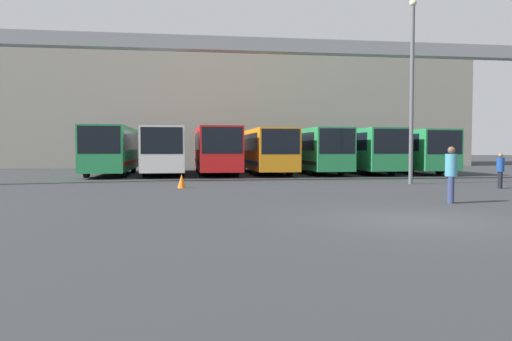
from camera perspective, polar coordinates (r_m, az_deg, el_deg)
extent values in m
plane|color=#2D3033|center=(13.08, 17.74, -5.45)|extent=(200.00, 200.00, 0.00)
cube|color=gray|center=(52.19, -2.08, 6.93)|extent=(45.20, 12.00, 11.44)
cube|color=gray|center=(26.99, 4.15, 13.94)|extent=(31.70, 0.80, 0.70)
cube|color=#268C4C|center=(34.25, -16.15, 2.42)|extent=(2.54, 10.20, 2.78)
cube|color=black|center=(29.23, -17.51, 3.38)|extent=(2.34, 0.06, 1.56)
cube|color=black|center=(34.26, -16.16, 3.27)|extent=(2.57, 8.67, 1.17)
cube|color=red|center=(34.27, -16.13, 0.93)|extent=(2.57, 9.69, 0.24)
cylinder|color=black|center=(31.63, -18.81, 0.20)|extent=(0.28, 1.09, 1.09)
cylinder|color=black|center=(31.31, -14.81, 0.23)|extent=(0.28, 1.09, 1.09)
cylinder|color=black|center=(37.26, -17.22, 0.57)|extent=(0.28, 1.09, 1.09)
cylinder|color=black|center=(36.99, -13.82, 0.60)|extent=(0.28, 1.09, 1.09)
cube|color=silver|center=(34.16, -10.36, 2.43)|extent=(2.57, 10.60, 2.73)
cube|color=black|center=(28.89, -10.72, 3.39)|extent=(2.36, 0.06, 1.53)
cube|color=black|center=(34.16, -10.36, 3.27)|extent=(2.60, 9.01, 1.15)
cube|color=#1966B2|center=(34.17, -10.34, 0.97)|extent=(2.60, 10.07, 0.24)
cylinder|color=black|center=(31.28, -12.58, 0.11)|extent=(0.28, 0.94, 0.94)
cylinder|color=black|center=(31.20, -8.46, 0.14)|extent=(0.28, 0.94, 0.94)
cylinder|color=black|center=(37.20, -11.92, 0.51)|extent=(0.28, 0.94, 0.94)
cylinder|color=black|center=(37.13, -8.45, 0.53)|extent=(0.28, 0.94, 0.94)
cube|color=red|center=(35.08, -4.66, 2.49)|extent=(2.57, 12.33, 2.76)
cube|color=black|center=(28.95, -3.88, 3.47)|extent=(2.37, 0.06, 1.54)
cube|color=black|center=(35.08, -4.67, 3.32)|extent=(2.60, 10.48, 1.16)
cube|color=black|center=(35.09, -4.66, 1.05)|extent=(2.60, 11.71, 0.24)
cylinder|color=black|center=(31.60, -6.29, 0.21)|extent=(0.28, 0.96, 0.96)
cylinder|color=black|center=(31.76, -2.22, 0.24)|extent=(0.28, 0.96, 0.96)
cylinder|color=black|center=(38.50, -6.66, 0.64)|extent=(0.28, 0.96, 0.96)
cylinder|color=black|center=(38.63, -3.32, 0.66)|extent=(0.28, 0.96, 0.96)
cube|color=orange|center=(35.33, 0.94, 2.43)|extent=(2.51, 12.06, 2.67)
cube|color=black|center=(29.42, 2.84, 3.33)|extent=(2.31, 0.06, 1.49)
cube|color=black|center=(35.34, 0.94, 3.22)|extent=(2.54, 10.25, 1.12)
cube|color=#1966B2|center=(35.35, 0.94, 1.05)|extent=(2.54, 11.45, 0.24)
cylinder|color=black|center=(31.86, -0.02, 0.26)|extent=(0.28, 0.98, 0.98)
cylinder|color=black|center=(32.25, 3.83, 0.28)|extent=(0.28, 0.98, 0.98)
cylinder|color=black|center=(38.55, -1.48, 0.67)|extent=(0.28, 0.98, 0.98)
cylinder|color=black|center=(38.87, 1.73, 0.69)|extent=(0.28, 0.98, 0.98)
cube|color=#268C4C|center=(35.63, 6.54, 2.45)|extent=(2.41, 11.19, 2.71)
cube|color=black|center=(30.28, 9.27, 3.34)|extent=(2.22, 0.06, 1.52)
cube|color=black|center=(35.63, 6.55, 3.25)|extent=(2.44, 9.51, 1.14)
cube|color=black|center=(35.65, 6.53, 1.05)|extent=(2.44, 10.63, 0.24)
cylinder|color=black|center=(32.37, 6.17, 0.24)|extent=(0.28, 0.94, 0.94)
cylinder|color=black|center=(32.95, 9.69, 0.26)|extent=(0.28, 0.94, 0.94)
cylinder|color=black|center=(38.46, 3.83, 0.63)|extent=(0.28, 0.94, 0.94)
cylinder|color=black|center=(38.95, 6.83, 0.64)|extent=(0.28, 0.94, 0.94)
cube|color=#268C4C|center=(36.73, 11.73, 2.41)|extent=(2.51, 11.30, 2.71)
cube|color=black|center=(31.50, 15.26, 3.25)|extent=(2.31, 0.06, 1.52)
cube|color=black|center=(36.73, 11.73, 3.19)|extent=(2.54, 9.61, 1.14)
cube|color=#268C4C|center=(36.74, 11.72, 1.06)|extent=(2.54, 10.74, 0.24)
cylinder|color=black|center=(33.40, 11.81, 0.40)|extent=(0.28, 1.08, 1.08)
cylinder|color=black|center=(34.22, 15.25, 0.41)|extent=(0.28, 1.08, 1.08)
cylinder|color=black|center=(39.40, 8.63, 0.76)|extent=(0.28, 1.08, 1.08)
cylinder|color=black|center=(40.09, 11.63, 0.76)|extent=(0.28, 1.08, 1.08)
cube|color=#268C4C|center=(38.24, 16.48, 2.31)|extent=(2.51, 11.72, 2.64)
cube|color=black|center=(33.03, 20.76, 3.05)|extent=(2.31, 0.06, 1.48)
cube|color=black|center=(38.24, 16.49, 3.03)|extent=(2.54, 9.96, 1.11)
cube|color=#268C4C|center=(38.25, 16.46, 1.05)|extent=(2.54, 11.14, 0.24)
cylinder|color=black|center=(34.83, 17.09, 0.38)|extent=(0.28, 1.02, 1.02)
cylinder|color=black|center=(35.82, 20.25, 0.39)|extent=(0.28, 1.02, 1.02)
cylinder|color=black|center=(40.85, 13.13, 0.74)|extent=(0.28, 1.02, 1.02)
cylinder|color=black|center=(41.70, 15.93, 0.75)|extent=(0.28, 1.02, 1.02)
cylinder|color=black|center=(24.73, 26.09, -0.96)|extent=(0.17, 0.17, 0.75)
cylinder|color=black|center=(24.59, 26.16, -0.99)|extent=(0.17, 0.17, 0.75)
cylinder|color=navy|center=(24.63, 26.16, 0.62)|extent=(0.33, 0.33, 0.62)
sphere|color=#8C6647|center=(24.62, 26.17, 1.57)|extent=(0.20, 0.20, 0.20)
cylinder|color=navy|center=(17.53, 21.34, -2.04)|extent=(0.20, 0.20, 0.88)
cylinder|color=navy|center=(17.36, 21.39, -2.08)|extent=(0.20, 0.20, 0.88)
cylinder|color=teal|center=(17.40, 21.41, 0.58)|extent=(0.38, 0.38, 0.73)
sphere|color=brown|center=(17.39, 21.44, 2.17)|extent=(0.24, 0.24, 0.24)
cone|color=orange|center=(22.62, -8.49, -1.20)|extent=(0.39, 0.39, 0.62)
cylinder|color=#595B60|center=(26.00, 17.37, 8.16)|extent=(0.20, 0.20, 8.73)
sphere|color=beige|center=(26.82, 17.51, 17.80)|extent=(0.36, 0.36, 0.36)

